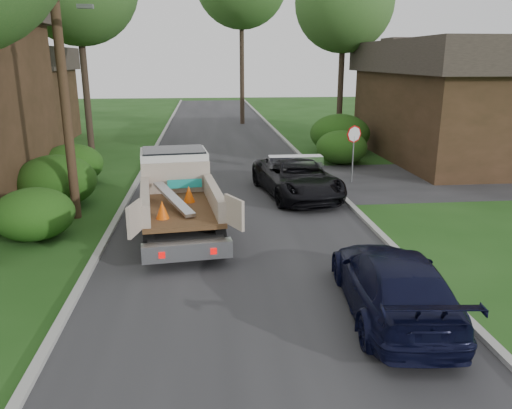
{
  "coord_description": "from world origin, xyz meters",
  "views": [
    {
      "loc": [
        -1.09,
        -11.63,
        5.14
      ],
      "look_at": [
        0.28,
        1.84,
        1.2
      ],
      "focal_mm": 35.0,
      "sensor_mm": 36.0,
      "label": 1
    }
  ],
  "objects_px": {
    "stop_sign": "(354,142)",
    "utility_pole": "(61,59)",
    "flatbed_truck": "(177,188)",
    "black_pickup": "(297,177)",
    "house_right": "(471,99)",
    "tree_right_far": "(344,2)",
    "house_left_far": "(7,94)",
    "navy_suv": "(393,283)"
  },
  "relations": [
    {
      "from": "utility_pole",
      "to": "house_right",
      "type": "relative_size",
      "value": 0.77
    },
    {
      "from": "house_left_far",
      "to": "tree_right_far",
      "type": "relative_size",
      "value": 0.66
    },
    {
      "from": "house_left_far",
      "to": "black_pickup",
      "type": "xyz_separation_m",
      "value": [
        15.9,
        -14.99,
        -2.31
      ]
    },
    {
      "from": "house_left_far",
      "to": "tree_right_far",
      "type": "distance_m",
      "value": 21.78
    },
    {
      "from": "tree_right_far",
      "to": "flatbed_truck",
      "type": "bearing_deg",
      "value": -120.6
    },
    {
      "from": "house_left_far",
      "to": "house_right",
      "type": "height_order",
      "value": "house_right"
    },
    {
      "from": "tree_right_far",
      "to": "black_pickup",
      "type": "bearing_deg",
      "value": -111.43
    },
    {
      "from": "stop_sign",
      "to": "flatbed_truck",
      "type": "distance_m",
      "value": 8.89
    },
    {
      "from": "black_pickup",
      "to": "house_left_far",
      "type": "bearing_deg",
      "value": 128.16
    },
    {
      "from": "house_left_far",
      "to": "black_pickup",
      "type": "relative_size",
      "value": 1.41
    },
    {
      "from": "stop_sign",
      "to": "utility_pole",
      "type": "distance_m",
      "value": 11.91
    },
    {
      "from": "utility_pole",
      "to": "flatbed_truck",
      "type": "relative_size",
      "value": 1.6
    },
    {
      "from": "stop_sign",
      "to": "house_right",
      "type": "xyz_separation_m",
      "value": [
        7.8,
        5.0,
        1.38
      ]
    },
    {
      "from": "house_left_far",
      "to": "tree_right_far",
      "type": "bearing_deg",
      "value": -5.44
    },
    {
      "from": "utility_pole",
      "to": "tree_right_far",
      "type": "xyz_separation_m",
      "value": [
        12.98,
        15.02,
        3.31
      ]
    },
    {
      "from": "tree_right_far",
      "to": "house_left_far",
      "type": "bearing_deg",
      "value": 174.56
    },
    {
      "from": "utility_pole",
      "to": "navy_suv",
      "type": "relative_size",
      "value": 2.08
    },
    {
      "from": "black_pickup",
      "to": "house_right",
      "type": "bearing_deg",
      "value": 24.88
    },
    {
      "from": "house_left_far",
      "to": "tree_right_far",
      "type": "height_order",
      "value": "tree_right_far"
    },
    {
      "from": "stop_sign",
      "to": "house_left_far",
      "type": "bearing_deg",
      "value": 145.19
    },
    {
      "from": "stop_sign",
      "to": "tree_right_far",
      "type": "height_order",
      "value": "tree_right_far"
    },
    {
      "from": "black_pickup",
      "to": "navy_suv",
      "type": "distance_m",
      "value": 9.51
    },
    {
      "from": "utility_pole",
      "to": "black_pickup",
      "type": "height_order",
      "value": "utility_pole"
    },
    {
      "from": "tree_right_far",
      "to": "flatbed_truck",
      "type": "relative_size",
      "value": 1.84
    },
    {
      "from": "house_left_far",
      "to": "flatbed_truck",
      "type": "xyz_separation_m",
      "value": [
        11.46,
        -18.13,
        -1.81
      ]
    },
    {
      "from": "house_left_far",
      "to": "black_pickup",
      "type": "bearing_deg",
      "value": -43.32
    },
    {
      "from": "utility_pole",
      "to": "tree_right_far",
      "type": "bearing_deg",
      "value": 49.16
    },
    {
      "from": "flatbed_truck",
      "to": "black_pickup",
      "type": "bearing_deg",
      "value": 28.85
    },
    {
      "from": "utility_pole",
      "to": "tree_right_far",
      "type": "relative_size",
      "value": 0.87
    },
    {
      "from": "stop_sign",
      "to": "utility_pole",
      "type": "height_order",
      "value": "utility_pole"
    },
    {
      "from": "stop_sign",
      "to": "house_left_far",
      "type": "distance_m",
      "value": 22.81
    },
    {
      "from": "utility_pole",
      "to": "flatbed_truck",
      "type": "height_order",
      "value": "utility_pole"
    },
    {
      "from": "house_left_far",
      "to": "house_right",
      "type": "xyz_separation_m",
      "value": [
        26.5,
        -8.0,
        0.11
      ]
    },
    {
      "from": "flatbed_truck",
      "to": "black_pickup",
      "type": "height_order",
      "value": "flatbed_truck"
    },
    {
      "from": "navy_suv",
      "to": "tree_right_far",
      "type": "bearing_deg",
      "value": -96.9
    },
    {
      "from": "house_right",
      "to": "flatbed_truck",
      "type": "bearing_deg",
      "value": -146.04
    },
    {
      "from": "stop_sign",
      "to": "flatbed_truck",
      "type": "bearing_deg",
      "value": -144.68
    },
    {
      "from": "house_left_far",
      "to": "black_pickup",
      "type": "distance_m",
      "value": 21.97
    },
    {
      "from": "house_left_far",
      "to": "flatbed_truck",
      "type": "distance_m",
      "value": 21.53
    },
    {
      "from": "stop_sign",
      "to": "house_left_far",
      "type": "relative_size",
      "value": 0.33
    },
    {
      "from": "utility_pole",
      "to": "house_left_far",
      "type": "xyz_separation_m",
      "value": [
        -8.02,
        17.02,
        -2.12
      ]
    },
    {
      "from": "house_left_far",
      "to": "black_pickup",
      "type": "height_order",
      "value": "house_left_far"
    }
  ]
}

